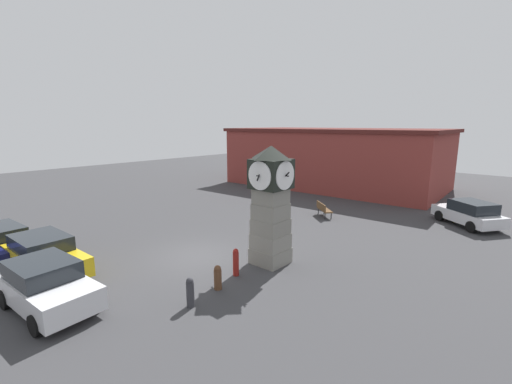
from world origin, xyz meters
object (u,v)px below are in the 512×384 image
object	(u,v)px
car_navy_sedan	(0,244)
bench	(323,209)
bollard_near_tower	(260,251)
car_by_building	(47,285)
bollard_end_row	(190,292)
bollard_far_row	(218,277)
car_near_tower	(44,255)
clock_tower	(271,203)
bollard_mid_row	(236,262)
car_far_lot	(469,213)

from	to	relation	value
car_navy_sedan	bench	size ratio (longest dim) A/B	2.78
bollard_near_tower	car_by_building	xyz separation A→B (m)	(-2.75, -7.23, 0.25)
bollard_near_tower	bollard_end_row	xyz separation A→B (m)	(0.60, -4.14, -0.03)
bollard_far_row	car_near_tower	size ratio (longest dim) A/B	0.21
clock_tower	bollard_mid_row	distance (m)	2.80
car_near_tower	bollard_mid_row	bearing A→B (deg)	40.79
bollard_mid_row	car_navy_sedan	bearing A→B (deg)	-146.85
bollard_mid_row	car_far_lot	distance (m)	14.78
bollard_near_tower	car_by_building	distance (m)	7.74
car_near_tower	car_far_lot	xyz separation A→B (m)	(11.17, 18.64, -0.03)
bollard_mid_row	car_near_tower	size ratio (longest dim) A/B	0.26
bollard_near_tower	car_near_tower	size ratio (longest dim) A/B	0.25
bollard_mid_row	car_near_tower	world-z (taller)	car_near_tower
clock_tower	car_by_building	world-z (taller)	clock_tower
bollard_near_tower	bollard_end_row	distance (m)	4.18
bollard_far_row	car_near_tower	world-z (taller)	car_near_tower
car_navy_sedan	car_by_building	distance (m)	5.93
bollard_end_row	bench	xyz separation A→B (m)	(-2.47, 12.57, 0.01)
bollard_end_row	car_near_tower	world-z (taller)	car_near_tower
car_by_building	car_navy_sedan	bearing A→B (deg)	179.61
clock_tower	car_navy_sedan	xyz separation A→B (m)	(-8.95, -7.58, -1.86)
bollard_end_row	car_navy_sedan	size ratio (longest dim) A/B	0.23
bollard_end_row	bench	distance (m)	12.81
bollard_end_row	bench	bearing A→B (deg)	101.14
bollard_mid_row	car_navy_sedan	xyz separation A→B (m)	(-8.74, -5.71, 0.20)
car_by_building	bench	bearing A→B (deg)	86.79
clock_tower	bollard_end_row	xyz separation A→B (m)	(0.33, -4.53, -2.11)
bollard_near_tower	car_far_lot	distance (m)	13.43
bench	car_by_building	bearing A→B (deg)	-93.21
clock_tower	bench	xyz separation A→B (m)	(-2.14, 8.04, -2.10)
bollard_near_tower	bollard_end_row	size ratio (longest dim) A/B	1.07
car_by_building	car_near_tower	bearing A→B (deg)	163.97
car_by_building	bench	world-z (taller)	car_by_building
bollard_near_tower	car_near_tower	xyz separation A→B (m)	(-5.64, -6.40, 0.25)
bollard_near_tower	bollard_end_row	world-z (taller)	bollard_near_tower
car_near_tower	car_far_lot	world-z (taller)	car_near_tower
bollard_end_row	car_navy_sedan	bearing A→B (deg)	-161.78
bollard_far_row	car_near_tower	xyz separation A→B (m)	(-6.01, -3.67, 0.34)
car_near_tower	bench	world-z (taller)	car_near_tower
clock_tower	car_near_tower	size ratio (longest dim) A/B	1.15
bollard_far_row	car_far_lot	size ratio (longest dim) A/B	0.22
bollard_mid_row	car_navy_sedan	world-z (taller)	car_navy_sedan
bollard_far_row	clock_tower	bearing A→B (deg)	91.84
bollard_mid_row	clock_tower	bearing A→B (deg)	83.45
bollard_far_row	bollard_end_row	xyz separation A→B (m)	(0.23, -1.41, 0.06)
bollard_near_tower	bollard_far_row	distance (m)	2.75
bollard_far_row	bench	bearing A→B (deg)	101.36
bollard_mid_row	bollard_end_row	xyz separation A→B (m)	(0.55, -2.65, -0.05)
clock_tower	car_far_lot	size ratio (longest dim) A/B	1.20
bollard_mid_row	bollard_far_row	size ratio (longest dim) A/B	1.22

